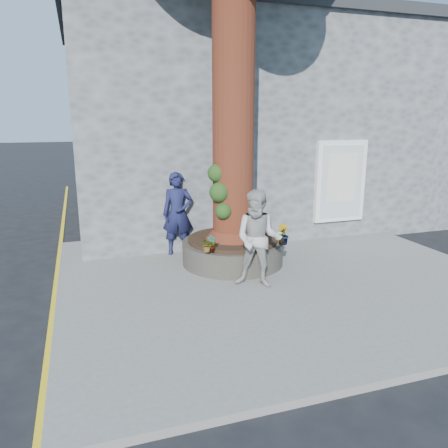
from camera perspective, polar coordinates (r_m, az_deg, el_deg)
name	(u,v)px	position (r m, az deg, el deg)	size (l,w,h in m)	color
ground	(228,307)	(8.18, 0.50, -10.73)	(120.00, 120.00, 0.00)	black
pavement	(279,276)	(9.54, 7.14, -6.77)	(9.00, 8.00, 0.12)	slate
yellow_line	(54,307)	(8.75, -21.37, -10.02)	(0.10, 30.00, 0.01)	yellow
stone_shop	(229,124)	(15.06, 0.69, 12.88)	(10.30, 8.30, 6.30)	#515456
neighbour_shop	(421,127)	(19.23, 24.34, 11.42)	(6.00, 8.00, 6.00)	#515456
planter	(233,251)	(10.05, 1.14, -3.48)	(2.30, 2.30, 0.60)	black
man	(178,214)	(10.61, -6.07, 1.37)	(0.73, 0.48, 2.01)	#16193D
woman	(258,239)	(8.51, 4.51, -1.98)	(0.94, 0.73, 1.93)	#A7A4A0
shopping_bag	(187,248)	(10.78, -4.86, -3.17)	(0.20, 0.12, 0.28)	white
plant_a	(212,243)	(8.91, -1.59, -2.54)	(0.18, 0.12, 0.34)	gray
plant_b	(283,234)	(9.47, 7.73, -1.36)	(0.24, 0.24, 0.44)	gray
plant_c	(283,236)	(9.48, 7.73, -1.60)	(0.20, 0.20, 0.36)	gray
plant_d	(207,245)	(8.89, -2.19, -2.78)	(0.25, 0.22, 0.28)	gray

